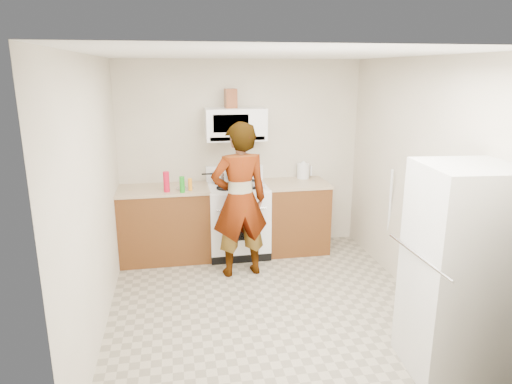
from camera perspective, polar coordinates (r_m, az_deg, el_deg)
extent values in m
plane|color=gray|center=(4.85, 1.55, -14.17)|extent=(3.60, 3.60, 0.00)
cube|color=beige|center=(6.10, -1.84, 4.49)|extent=(3.20, 0.02, 2.50)
cube|color=beige|center=(4.95, 19.98, 1.09)|extent=(0.02, 3.60, 2.50)
cube|color=brown|center=(5.95, -11.31, -4.05)|extent=(1.12, 0.62, 0.90)
cube|color=tan|center=(5.81, -11.55, 0.30)|extent=(1.14, 0.64, 0.03)
cube|color=brown|center=(6.15, 4.93, -3.17)|extent=(0.80, 0.62, 0.90)
cube|color=tan|center=(6.02, 5.03, 1.06)|extent=(0.82, 0.64, 0.03)
cube|color=white|center=(5.98, -2.27, -3.64)|extent=(0.76, 0.65, 0.90)
cube|color=white|center=(5.85, -2.32, 0.67)|extent=(0.76, 0.62, 0.03)
cube|color=white|center=(6.10, -2.71, 2.37)|extent=(0.76, 0.08, 0.20)
cube|color=white|center=(5.84, -2.59, 8.48)|extent=(0.76, 0.38, 0.40)
imported|color=tan|center=(5.26, -2.05, -1.06)|extent=(0.71, 0.52, 1.82)
cube|color=white|center=(3.91, 24.13, -9.17)|extent=(0.76, 0.76, 1.70)
cylinder|color=silver|center=(6.23, 5.91, 2.63)|extent=(0.21, 0.21, 0.20)
cube|color=brown|center=(5.81, -3.17, 11.61)|extent=(0.15, 0.15, 0.24)
cylinder|color=#BBBCC0|center=(5.96, -4.36, 1.93)|extent=(0.27, 0.27, 0.13)
cube|color=silver|center=(5.75, -0.18, 0.84)|extent=(0.25, 0.17, 0.05)
cylinder|color=red|center=(5.60, -11.14, 1.26)|extent=(0.09, 0.09, 0.25)
cylinder|color=orange|center=(5.63, -8.23, 0.94)|extent=(0.06, 0.06, 0.15)
cylinder|color=#198C1C|center=(5.55, -9.22, 0.93)|extent=(0.07, 0.07, 0.20)
cylinder|color=silver|center=(5.74, -8.89, 0.47)|extent=(0.29, 0.29, 0.01)
cylinder|color=silver|center=(5.66, 16.30, -3.33)|extent=(0.16, 0.25, 1.27)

